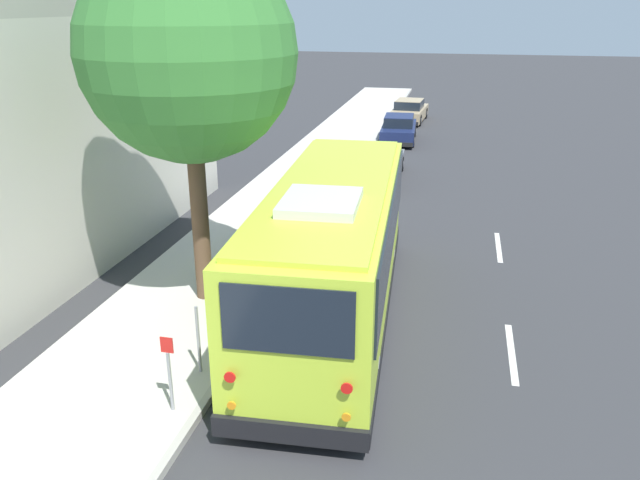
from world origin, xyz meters
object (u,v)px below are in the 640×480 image
at_px(street_tree, 189,37).
at_px(sign_post_far, 198,340).
at_px(shuttle_bus, 333,245).
at_px(parked_sedan_navy, 399,129).
at_px(parked_sedan_tan, 409,111).
at_px(parked_sedan_gray, 379,164).
at_px(sign_post_near, 170,373).

xyz_separation_m(street_tree, sign_post_far, (-3.17, -1.15, -5.16)).
distance_m(shuttle_bus, parked_sedan_navy, 19.47).
bearing_deg(street_tree, parked_sedan_tan, -5.99).
xyz_separation_m(parked_sedan_gray, sign_post_far, (-14.95, 1.39, 0.25)).
distance_m(parked_sedan_gray, parked_sedan_navy, 7.38).
height_order(shuttle_bus, sign_post_near, shuttle_bus).
bearing_deg(parked_sedan_tan, street_tree, 177.85).
bearing_deg(parked_sedan_gray, shuttle_bus, -178.23).
bearing_deg(parked_sedan_gray, parked_sedan_tan, -1.20).
bearing_deg(street_tree, sign_post_near, -165.24).
bearing_deg(sign_post_near, parked_sedan_navy, -3.49).
height_order(parked_sedan_gray, sign_post_near, sign_post_near).
relative_size(shuttle_bus, street_tree, 1.12).
relative_size(street_tree, sign_post_far, 6.24).
distance_m(sign_post_near, sign_post_far, 1.21).
distance_m(parked_sedan_gray, parked_sedan_tan, 13.22).
distance_m(street_tree, sign_post_near, 6.83).
relative_size(street_tree, sign_post_near, 6.07).
bearing_deg(parked_sedan_tan, sign_post_far, -179.14).
xyz_separation_m(street_tree, sign_post_near, (-4.38, -1.15, -5.11)).
bearing_deg(shuttle_bus, street_tree, 81.99).
height_order(parked_sedan_gray, street_tree, street_tree).
bearing_deg(sign_post_near, sign_post_far, 0.00).
xyz_separation_m(shuttle_bus, sign_post_far, (-2.91, 1.94, -0.94)).
distance_m(parked_sedan_tan, sign_post_near, 29.42).
bearing_deg(sign_post_near, parked_sedan_gray, -4.92).
xyz_separation_m(parked_sedan_navy, street_tree, (-19.16, 2.59, 5.37)).
relative_size(shuttle_bus, parked_sedan_navy, 2.27).
bearing_deg(parked_sedan_gray, sign_post_far, 173.82).
relative_size(parked_sedan_gray, sign_post_near, 3.25).
relative_size(parked_sedan_navy, sign_post_far, 3.09).
height_order(sign_post_near, sign_post_far, sign_post_near).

